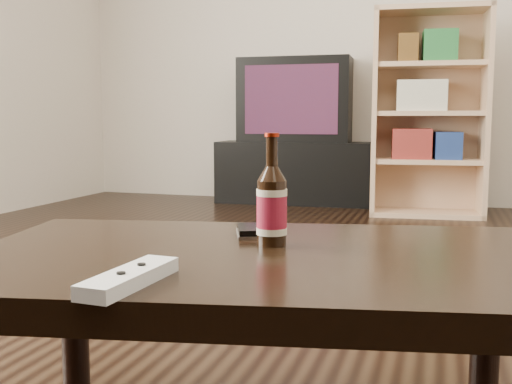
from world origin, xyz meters
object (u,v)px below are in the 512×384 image
(coffee_table, at_px, (263,281))
(remote, at_px, (130,278))
(beer_bottle, at_px, (272,206))
(phone, at_px, (250,231))
(tv_stand, at_px, (297,171))
(tv, at_px, (297,101))
(bookshelf, at_px, (427,109))

(coffee_table, relative_size, remote, 5.88)
(beer_bottle, bearing_deg, coffee_table, -87.86)
(remote, bearing_deg, beer_bottle, 73.36)
(phone, bearing_deg, remote, -118.75)
(tv_stand, height_order, beer_bottle, beer_bottle)
(tv, relative_size, bookshelf, 0.64)
(bookshelf, xyz_separation_m, remote, (-0.30, -3.24, -0.28))
(coffee_table, xyz_separation_m, phone, (-0.07, 0.14, 0.06))
(beer_bottle, distance_m, phone, 0.12)
(tv, bearing_deg, remote, -82.85)
(tv, xyz_separation_m, beer_bottle, (0.75, -3.32, -0.29))
(bookshelf, height_order, coffee_table, bookshelf)
(tv, bearing_deg, beer_bottle, -80.04)
(tv, xyz_separation_m, remote, (0.63, -3.63, -0.35))
(tv, xyz_separation_m, phone, (0.68, -3.24, -0.36))
(bookshelf, distance_m, phone, 2.88)
(coffee_table, xyz_separation_m, remote, (-0.12, -0.25, 0.06))
(tv_stand, height_order, phone, tv_stand)
(beer_bottle, bearing_deg, phone, 130.83)
(bookshelf, xyz_separation_m, beer_bottle, (-0.19, -2.93, -0.22))
(phone, bearing_deg, coffee_table, -85.99)
(tv, height_order, phone, tv)
(remote, bearing_deg, phone, 86.30)
(tv_stand, relative_size, tv, 1.36)
(coffee_table, height_order, remote, remote)
(beer_bottle, bearing_deg, bookshelf, 86.35)
(bookshelf, height_order, phone, bookshelf)
(tv, height_order, remote, tv)
(tv, bearing_deg, bookshelf, -25.27)
(coffee_table, bearing_deg, tv_stand, 102.50)
(tv, bearing_deg, coffee_table, -80.24)
(coffee_table, distance_m, phone, 0.17)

